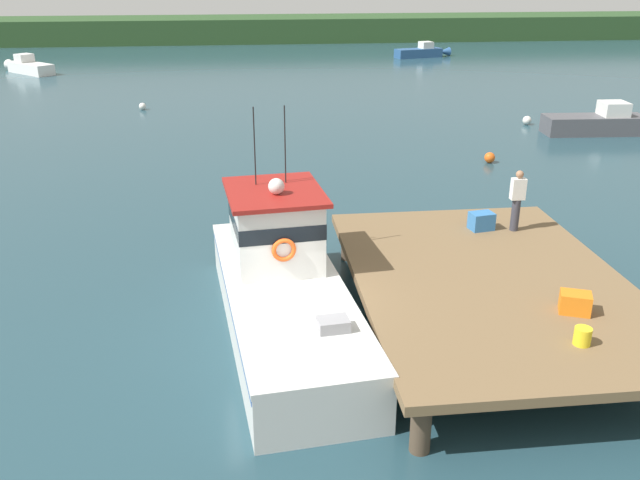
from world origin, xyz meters
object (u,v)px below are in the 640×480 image
main_fishing_boat (281,282)px  mooring_buoy_outer (490,158)px  mooring_buoy_channel_marker (527,120)px  crate_single_by_cleat (481,221)px  deckhand_by_the_boat (517,199)px  crate_single_far (575,303)px  moored_boat_far_left (28,67)px  bait_bucket (582,336)px  mooring_buoy_inshore (143,106)px  moored_boat_far_right (603,123)px  moored_boat_off_the_point (422,52)px

main_fishing_boat → mooring_buoy_outer: (9.43, 12.52, -0.79)m
mooring_buoy_channel_marker → mooring_buoy_outer: mooring_buoy_channel_marker is taller
main_fishing_boat → mooring_buoy_outer: 15.70m
crate_single_by_cleat → deckhand_by_the_boat: (0.84, -0.16, 0.63)m
main_fishing_boat → crate_single_far: bearing=-23.3°
moored_boat_far_left → mooring_buoy_outer: (25.96, -27.81, -0.25)m
crate_single_far → bait_bucket: bearing=-109.6°
deckhand_by_the_boat → mooring_buoy_inshore: deckhand_by_the_boat is taller
moored_boat_far_right → mooring_buoy_inshore: 24.45m
deckhand_by_the_boat → moored_boat_off_the_point: (8.84, 43.93, -1.61)m
crate_single_by_cleat → mooring_buoy_inshore: (-11.74, 23.15, -1.23)m
mooring_buoy_channel_marker → bait_bucket: bearing=-110.2°
main_fishing_boat → mooring_buoy_outer: main_fishing_boat is taller
mooring_buoy_channel_marker → mooring_buoy_inshore: 21.00m
main_fishing_boat → mooring_buoy_outer: bearing=53.0°
bait_bucket → mooring_buoy_outer: size_ratio=0.77×
bait_bucket → moored_boat_far_right: 23.55m
main_fishing_boat → bait_bucket: bearing=-34.7°
moored_boat_far_right → moored_boat_far_left: bearing=144.8°
crate_single_far → main_fishing_boat: bearing=156.7°
main_fishing_boat → crate_single_by_cleat: 5.88m
moored_boat_off_the_point → mooring_buoy_channel_marker: bearing=-92.9°
main_fishing_boat → crate_single_far: 6.31m
crate_single_by_cleat → crate_single_far: bearing=-85.8°
crate_single_by_cleat → mooring_buoy_outer: bearing=68.9°
crate_single_by_cleat → deckhand_by_the_boat: 1.06m
crate_single_by_cleat → moored_boat_off_the_point: crate_single_by_cleat is taller
moored_boat_far_right → moored_boat_far_left: moored_boat_far_right is taller
moored_boat_far_left → main_fishing_boat: bearing=-67.7°
crate_single_by_cleat → mooring_buoy_channel_marker: size_ratio=1.35×
mooring_buoy_inshore → mooring_buoy_channel_marker: bearing=-16.9°
moored_boat_off_the_point → mooring_buoy_outer: moored_boat_off_the_point is taller
bait_bucket → moored_boat_off_the_point: size_ratio=0.07×
mooring_buoy_channel_marker → deckhand_by_the_boat: bearing=-113.6°
deckhand_by_the_boat → mooring_buoy_channel_marker: bearing=66.4°
bait_bucket → mooring_buoy_inshore: size_ratio=0.87×
mooring_buoy_channel_marker → main_fishing_boat: bearing=-125.6°
main_fishing_boat → mooring_buoy_inshore: main_fishing_boat is taller
bait_bucket → mooring_buoy_inshore: bearing=111.9°
crate_single_far → moored_boat_far_right: (10.87, 19.43, -0.88)m
deckhand_by_the_boat → mooring_buoy_outer: (3.15, 10.48, -1.84)m
main_fishing_boat → mooring_buoy_outer: size_ratio=22.57×
mooring_buoy_outer → mooring_buoy_inshore: 20.30m
deckhand_by_the_boat → mooring_buoy_channel_marker: (7.51, 17.21, -1.84)m
deckhand_by_the_boat → moored_boat_off_the_point: 44.85m
moored_boat_off_the_point → mooring_buoy_outer: 33.93m
main_fishing_boat → moored_boat_off_the_point: 48.40m
moored_boat_far_left → mooring_buoy_channel_marker: bearing=-34.8°
bait_bucket → moored_boat_far_right: bearing=61.3°
bait_bucket → deckhand_by_the_boat: 5.86m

